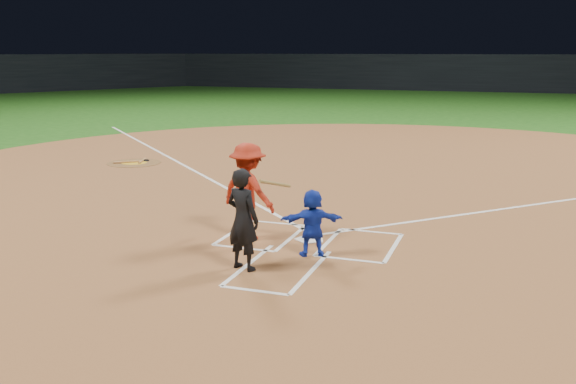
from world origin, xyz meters
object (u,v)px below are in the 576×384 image
(home_plate, at_px, (310,239))
(batter_at_plate, at_px, (248,191))
(on_deck_circle, at_px, (134,163))
(umpire, at_px, (243,219))
(catcher, at_px, (312,223))

(home_plate, xyz_separation_m, batter_at_plate, (-1.13, -0.30, 0.91))
(home_plate, relative_size, batter_at_plate, 0.33)
(on_deck_circle, height_order, umpire, umpire)
(catcher, xyz_separation_m, umpire, (-0.86, -1.05, 0.25))
(on_deck_circle, relative_size, umpire, 1.01)
(on_deck_circle, distance_m, umpire, 10.99)
(on_deck_circle, relative_size, batter_at_plate, 0.93)
(catcher, relative_size, umpire, 0.70)
(catcher, bearing_deg, umpire, 26.54)
(home_plate, bearing_deg, on_deck_circle, -38.73)
(umpire, height_order, batter_at_plate, batter_at_plate)
(umpire, bearing_deg, home_plate, -87.20)
(batter_at_plate, bearing_deg, catcher, -22.31)
(on_deck_circle, bearing_deg, batter_at_plate, -44.49)
(home_plate, bearing_deg, batter_at_plate, 14.61)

